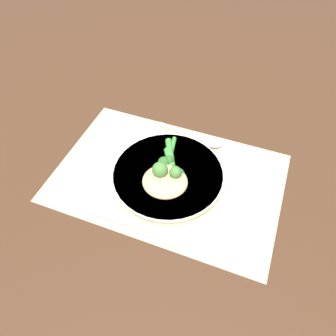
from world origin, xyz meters
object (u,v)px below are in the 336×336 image
at_px(broccoli_stalk_rear, 173,168).
at_px(spoon, 204,139).
at_px(chicken_fillet, 165,181).
at_px(plate, 168,174).
at_px(broccoli_stalk_front, 167,159).
at_px(knife, 133,226).
at_px(broccoli_stalk_right, 171,177).

height_order(broccoli_stalk_rear, spoon, broccoli_stalk_rear).
distance_m(chicken_fillet, broccoli_stalk_rear, 0.04).
distance_m(plate, broccoli_stalk_rear, 0.02).
height_order(chicken_fillet, broccoli_stalk_rear, chicken_fillet).
bearing_deg(chicken_fillet, broccoli_stalk_front, -73.05).
relative_size(chicken_fillet, knife, 0.53).
distance_m(chicken_fillet, broccoli_stalk_right, 0.02).
relative_size(chicken_fillet, spoon, 0.62).
xyz_separation_m(chicken_fillet, broccoli_stalk_rear, (-0.00, -0.04, -0.00)).
bearing_deg(broccoli_stalk_right, chicken_fillet, 35.86).
bearing_deg(chicken_fillet, broccoli_stalk_rear, -91.87).
bearing_deg(spoon, chicken_fillet, -4.30).
bearing_deg(broccoli_stalk_rear, knife, 53.12).
distance_m(broccoli_stalk_front, spoon, 0.12).
xyz_separation_m(broccoli_stalk_rear, spoon, (-0.03, -0.13, -0.02)).
distance_m(broccoli_stalk_right, broccoli_stalk_rear, 0.02).
bearing_deg(broccoli_stalk_rear, spoon, -131.29).
relative_size(plate, chicken_fillet, 2.30).
relative_size(broccoli_stalk_right, spoon, 0.65).
bearing_deg(plate, knife, 82.46).
xyz_separation_m(broccoli_stalk_rear, knife, (0.03, 0.14, -0.02)).
bearing_deg(plate, spoon, -107.55).
distance_m(broccoli_stalk_front, knife, 0.17).
relative_size(broccoli_stalk_rear, spoon, 0.69).
height_order(knife, spoon, spoon).
relative_size(broccoli_stalk_right, broccoli_stalk_front, 1.12).
xyz_separation_m(broccoli_stalk_front, knife, (0.01, 0.16, -0.02)).
bearing_deg(chicken_fillet, spoon, -101.79).
xyz_separation_m(plate, chicken_fillet, (-0.01, 0.04, 0.02)).
relative_size(broccoli_stalk_rear, knife, 0.58).
relative_size(broccoli_stalk_front, spoon, 0.58).
xyz_separation_m(chicken_fillet, spoon, (-0.03, -0.17, -0.02)).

